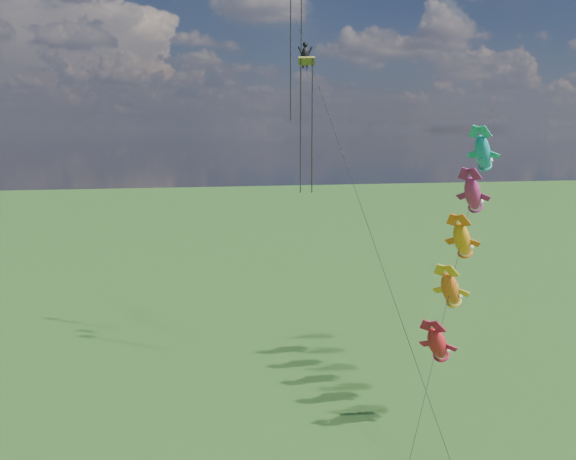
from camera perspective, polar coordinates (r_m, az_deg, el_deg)
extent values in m
cylinder|color=black|center=(36.12, 14.81, -2.57)|extent=(10.25, 12.11, 16.73)
ellipsoid|color=red|center=(33.79, 13.14, -9.76)|extent=(2.32, 2.50, 2.58)
ellipsoid|color=red|center=(35.20, 14.23, -5.08)|extent=(2.32, 2.50, 2.58)
ellipsoid|color=yellow|center=(36.85, 15.22, -0.78)|extent=(2.32, 2.50, 2.58)
ellipsoid|color=#D83377|center=(38.69, 16.11, 3.12)|extent=(2.32, 2.50, 2.58)
ellipsoid|color=#1985BF|center=(40.71, 16.93, 6.66)|extent=(2.32, 2.50, 2.58)
cylinder|color=black|center=(35.90, 6.50, 2.13)|extent=(3.76, 16.68, 22.33)
cube|color=#1A9648|center=(40.31, 1.66, 14.80)|extent=(1.06, 0.58, 0.52)
cylinder|color=black|center=(40.02, 1.13, 8.96)|extent=(0.08, 0.08, 8.21)
cylinder|color=black|center=(40.18, 2.14, 8.95)|extent=(0.08, 0.08, 8.21)
cylinder|color=black|center=(43.35, 0.25, 14.88)|extent=(0.08, 0.08, 8.26)
cylinder|color=black|center=(43.50, 1.17, 14.86)|extent=(0.08, 0.08, 8.26)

